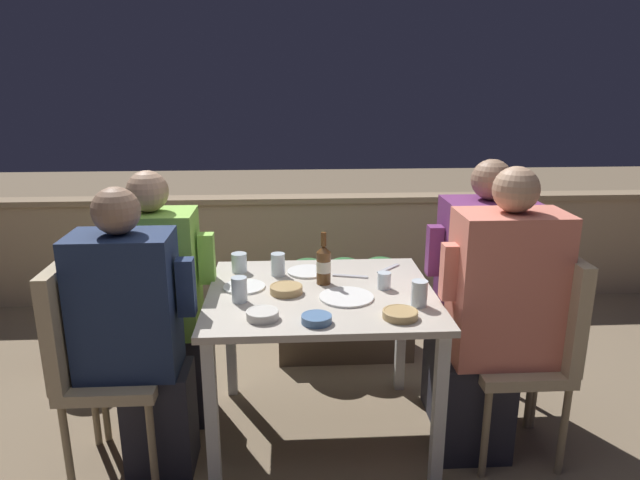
{
  "coord_description": "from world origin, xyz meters",
  "views": [
    {
      "loc": [
        -0.14,
        -2.39,
        1.68
      ],
      "look_at": [
        0.0,
        0.07,
        0.96
      ],
      "focal_mm": 32.0,
      "sensor_mm": 36.0,
      "label": 1
    }
  ],
  "objects_px": {
    "person_green_blouse": "(164,301)",
    "chair_right_far": "(514,306)",
    "chair_right_near": "(538,337)",
    "potted_plant": "(69,304)",
    "chair_left_far": "(123,314)",
    "chair_left_near": "(90,350)",
    "person_purple_stripe": "(476,292)",
    "person_coral_top": "(496,319)",
    "beer_bottle": "(324,264)",
    "person_navy_jumper": "(137,335)"
  },
  "relations": [
    {
      "from": "person_green_blouse",
      "to": "chair_left_far",
      "type": "bearing_deg",
      "value": -180.0
    },
    {
      "from": "beer_bottle",
      "to": "person_purple_stripe",
      "type": "bearing_deg",
      "value": 5.36
    },
    {
      "from": "chair_right_far",
      "to": "potted_plant",
      "type": "height_order",
      "value": "chair_right_far"
    },
    {
      "from": "chair_left_far",
      "to": "person_coral_top",
      "type": "relative_size",
      "value": 0.72
    },
    {
      "from": "chair_right_near",
      "to": "chair_left_far",
      "type": "bearing_deg",
      "value": 169.27
    },
    {
      "from": "chair_right_near",
      "to": "potted_plant",
      "type": "bearing_deg",
      "value": 158.73
    },
    {
      "from": "chair_left_near",
      "to": "person_purple_stripe",
      "type": "relative_size",
      "value": 0.73
    },
    {
      "from": "person_navy_jumper",
      "to": "chair_left_far",
      "type": "distance_m",
      "value": 0.41
    },
    {
      "from": "person_navy_jumper",
      "to": "chair_right_near",
      "type": "height_order",
      "value": "person_navy_jumper"
    },
    {
      "from": "chair_left_near",
      "to": "potted_plant",
      "type": "height_order",
      "value": "chair_left_near"
    },
    {
      "from": "person_coral_top",
      "to": "chair_right_far",
      "type": "bearing_deg",
      "value": 57.29
    },
    {
      "from": "beer_bottle",
      "to": "person_green_blouse",
      "type": "bearing_deg",
      "value": 173.38
    },
    {
      "from": "person_green_blouse",
      "to": "chair_right_far",
      "type": "relative_size",
      "value": 1.32
    },
    {
      "from": "chair_left_far",
      "to": "person_green_blouse",
      "type": "height_order",
      "value": "person_green_blouse"
    },
    {
      "from": "person_purple_stripe",
      "to": "potted_plant",
      "type": "xyz_separation_m",
      "value": [
        -2.19,
        0.58,
        -0.25
      ]
    },
    {
      "from": "chair_right_far",
      "to": "person_coral_top",
      "type": "bearing_deg",
      "value": -122.71
    },
    {
      "from": "chair_left_far",
      "to": "potted_plant",
      "type": "xyz_separation_m",
      "value": [
        -0.48,
        0.56,
        -0.17
      ]
    },
    {
      "from": "chair_left_near",
      "to": "person_coral_top",
      "type": "height_order",
      "value": "person_coral_top"
    },
    {
      "from": "chair_left_far",
      "to": "person_green_blouse",
      "type": "bearing_deg",
      "value": 0.0
    },
    {
      "from": "chair_right_far",
      "to": "beer_bottle",
      "type": "height_order",
      "value": "beer_bottle"
    },
    {
      "from": "person_purple_stripe",
      "to": "person_navy_jumper",
      "type": "bearing_deg",
      "value": -167.21
    },
    {
      "from": "chair_left_far",
      "to": "chair_right_near",
      "type": "height_order",
      "value": "same"
    },
    {
      "from": "chair_left_far",
      "to": "person_coral_top",
      "type": "xyz_separation_m",
      "value": [
        1.69,
        -0.36,
        0.09
      ]
    },
    {
      "from": "chair_left_near",
      "to": "chair_right_far",
      "type": "relative_size",
      "value": 1.0
    },
    {
      "from": "chair_left_far",
      "to": "chair_right_far",
      "type": "xyz_separation_m",
      "value": [
        1.91,
        -0.02,
        0.0
      ]
    },
    {
      "from": "chair_right_near",
      "to": "beer_bottle",
      "type": "height_order",
      "value": "beer_bottle"
    },
    {
      "from": "chair_right_far",
      "to": "potted_plant",
      "type": "bearing_deg",
      "value": 166.33
    },
    {
      "from": "chair_left_near",
      "to": "chair_left_far",
      "type": "xyz_separation_m",
      "value": [
        0.04,
        0.37,
        0.0
      ]
    },
    {
      "from": "chair_left_far",
      "to": "beer_bottle",
      "type": "bearing_deg",
      "value": -5.25
    },
    {
      "from": "person_navy_jumper",
      "to": "chair_left_far",
      "type": "bearing_deg",
      "value": 113.64
    },
    {
      "from": "potted_plant",
      "to": "person_navy_jumper",
      "type": "bearing_deg",
      "value": -55.57
    },
    {
      "from": "beer_bottle",
      "to": "potted_plant",
      "type": "xyz_separation_m",
      "value": [
        -1.44,
        0.65,
        -0.43
      ]
    },
    {
      "from": "person_navy_jumper",
      "to": "person_green_blouse",
      "type": "height_order",
      "value": "person_green_blouse"
    },
    {
      "from": "person_navy_jumper",
      "to": "person_coral_top",
      "type": "bearing_deg",
      "value": 0.44
    },
    {
      "from": "person_navy_jumper",
      "to": "potted_plant",
      "type": "height_order",
      "value": "person_navy_jumper"
    },
    {
      "from": "chair_left_far",
      "to": "potted_plant",
      "type": "distance_m",
      "value": 0.76
    },
    {
      "from": "beer_bottle",
      "to": "chair_right_near",
      "type": "bearing_deg",
      "value": -16.2
    },
    {
      "from": "potted_plant",
      "to": "person_green_blouse",
      "type": "bearing_deg",
      "value": -39.78
    },
    {
      "from": "chair_right_near",
      "to": "beer_bottle",
      "type": "distance_m",
      "value": 1.0
    },
    {
      "from": "person_navy_jumper",
      "to": "person_purple_stripe",
      "type": "xyz_separation_m",
      "value": [
        1.55,
        0.35,
        0.02
      ]
    },
    {
      "from": "person_navy_jumper",
      "to": "chair_right_far",
      "type": "distance_m",
      "value": 1.78
    },
    {
      "from": "potted_plant",
      "to": "person_purple_stripe",
      "type": "bearing_deg",
      "value": -14.85
    },
    {
      "from": "person_green_blouse",
      "to": "potted_plant",
      "type": "distance_m",
      "value": 0.91
    },
    {
      "from": "chair_left_near",
      "to": "beer_bottle",
      "type": "bearing_deg",
      "value": 15.77
    },
    {
      "from": "chair_left_near",
      "to": "person_green_blouse",
      "type": "bearing_deg",
      "value": 57.51
    },
    {
      "from": "person_coral_top",
      "to": "beer_bottle",
      "type": "relative_size",
      "value": 5.37
    },
    {
      "from": "chair_left_near",
      "to": "chair_right_far",
      "type": "height_order",
      "value": "same"
    },
    {
      "from": "person_navy_jumper",
      "to": "person_purple_stripe",
      "type": "bearing_deg",
      "value": 12.79
    },
    {
      "from": "chair_left_near",
      "to": "potted_plant",
      "type": "bearing_deg",
      "value": 115.3
    },
    {
      "from": "chair_left_near",
      "to": "chair_left_far",
      "type": "height_order",
      "value": "same"
    }
  ]
}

